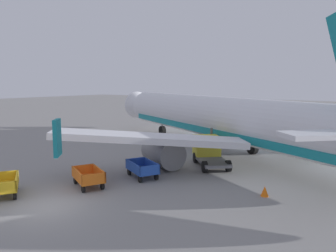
% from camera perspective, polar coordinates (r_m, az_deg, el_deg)
% --- Properties ---
extents(ground_plane, '(220.00, 220.00, 0.00)m').
position_cam_1_polar(ground_plane, '(18.28, -19.98, -12.92)').
color(ground_plane, gray).
extents(airplane, '(35.01, 28.92, 11.34)m').
position_cam_1_polar(airplane, '(29.29, 9.34, 1.18)').
color(airplane, silver).
rests_on(airplane, ground).
extents(baggage_cart_second_in_row, '(3.38, 2.56, 1.07)m').
position_cam_1_polar(baggage_cart_second_in_row, '(20.78, -26.30, -9.03)').
color(baggage_cart_second_in_row, gold).
rests_on(baggage_cart_second_in_row, ground).
extents(baggage_cart_third_in_row, '(3.51, 2.36, 1.07)m').
position_cam_1_polar(baggage_cart_third_in_row, '(20.74, -13.53, -8.47)').
color(baggage_cart_third_in_row, orange).
rests_on(baggage_cart_third_in_row, ground).
extents(baggage_cart_fourth_in_row, '(3.49, 2.40, 1.07)m').
position_cam_1_polar(baggage_cart_fourth_in_row, '(22.08, -4.45, -7.29)').
color(baggage_cart_fourth_in_row, '#234CB2').
rests_on(baggage_cart_fourth_in_row, ground).
extents(service_truck_beside_carts, '(4.36, 4.50, 2.10)m').
position_cam_1_polar(service_truck_beside_carts, '(25.71, 6.89, -4.06)').
color(service_truck_beside_carts, slate).
rests_on(service_truck_beside_carts, ground).
extents(traffic_cone_near_plane, '(0.44, 0.44, 0.58)m').
position_cam_1_polar(traffic_cone_near_plane, '(19.36, 16.27, -10.69)').
color(traffic_cone_near_plane, orange).
rests_on(traffic_cone_near_plane, ground).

